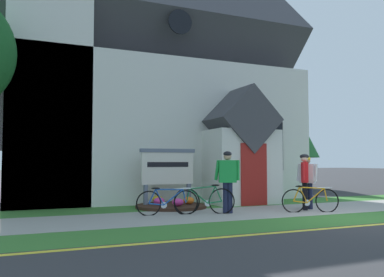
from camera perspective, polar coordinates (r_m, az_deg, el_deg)
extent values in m
plane|color=#333335|center=(14.75, 10.25, -8.95)|extent=(140.00, 140.00, 0.00)
cube|color=#99968E|center=(11.73, 4.00, -10.44)|extent=(32.00, 2.67, 0.01)
cube|color=#38722D|center=(9.86, 9.94, -11.77)|extent=(32.00, 1.69, 0.01)
cube|color=#38722D|center=(13.75, -0.35, -9.40)|extent=(24.00, 1.82, 0.01)
cube|color=yellow|center=(9.06, 13.48, -12.50)|extent=(28.00, 0.16, 0.01)
cube|color=silver|center=(19.32, -7.23, 0.21)|extent=(11.44, 10.06, 5.27)
cube|color=#424247|center=(20.08, -7.14, 12.87)|extent=(11.94, 10.25, 10.25)
cube|color=silver|center=(15.56, -19.36, 14.05)|extent=(2.66, 2.66, 12.11)
cube|color=silver|center=(14.70, 6.92, -3.92)|extent=(2.40, 1.60, 2.60)
cube|color=#424247|center=(14.77, 6.87, 2.49)|extent=(2.40, 1.80, 2.40)
cube|color=maroon|center=(14.00, 8.62, -4.96)|extent=(1.00, 0.06, 2.10)
cube|color=black|center=(16.40, 11.42, -1.02)|extent=(0.76, 0.06, 1.90)
cone|color=black|center=(16.47, 11.39, 2.29)|extent=(0.80, 0.06, 0.80)
cylinder|color=black|center=(15.34, -1.67, 15.92)|extent=(0.90, 0.06, 0.90)
cube|color=slate|center=(13.33, -6.48, -8.00)|extent=(0.12, 0.12, 0.74)
cube|color=slate|center=(13.78, -0.46, -7.86)|extent=(0.12, 0.12, 0.74)
cube|color=silver|center=(13.49, -3.40, -4.17)|extent=(1.76, 0.14, 1.04)
cube|color=slate|center=(13.50, -3.40, -1.70)|extent=(1.88, 0.19, 0.12)
cube|color=black|center=(13.45, -3.34, -3.64)|extent=(1.41, 0.06, 0.16)
cylinder|color=#382319|center=(13.26, -2.93, -9.42)|extent=(2.27, 2.27, 0.10)
ellipsoid|color=orange|center=(13.42, -0.47, -8.62)|extent=(0.36, 0.36, 0.24)
ellipsoid|color=gold|center=(13.92, -4.80, -8.42)|extent=(0.36, 0.36, 0.24)
ellipsoid|color=#CC338C|center=(13.19, -4.60, -8.71)|extent=(0.36, 0.36, 0.24)
ellipsoid|color=#CC338C|center=(12.84, -2.00, -8.86)|extent=(0.36, 0.36, 0.24)
torus|color=black|center=(12.37, 13.96, -8.46)|extent=(0.67, 0.27, 0.70)
torus|color=black|center=(12.70, 18.30, -8.25)|extent=(0.67, 0.27, 0.70)
cylinder|color=orange|center=(12.56, 16.84, -7.61)|extent=(0.52, 0.22, 0.44)
cylinder|color=orange|center=(12.51, 16.35, -6.62)|extent=(0.71, 0.29, 0.07)
cylinder|color=orange|center=(12.44, 15.23, -7.61)|extent=(0.25, 0.12, 0.46)
cylinder|color=orange|center=(12.43, 14.85, -8.53)|extent=(0.39, 0.17, 0.09)
cylinder|color=orange|center=(12.38, 14.34, -7.53)|extent=(0.21, 0.11, 0.41)
cylinder|color=orange|center=(12.67, 18.12, -7.44)|extent=(0.12, 0.07, 0.37)
ellipsoid|color=black|center=(12.39, 14.73, -6.46)|extent=(0.25, 0.16, 0.05)
cylinder|color=silver|center=(12.64, 17.93, -6.54)|extent=(0.42, 0.18, 0.03)
cylinder|color=silver|center=(12.49, 15.73, -8.61)|extent=(0.18, 0.08, 0.18)
torus|color=black|center=(11.38, -6.05, -9.00)|extent=(0.69, 0.16, 0.70)
torus|color=black|center=(11.55, -0.86, -8.93)|extent=(0.69, 0.16, 0.70)
cylinder|color=#194CA5|center=(11.47, -2.60, -8.17)|extent=(0.56, 0.14, 0.45)
cylinder|color=#194CA5|center=(11.43, -3.17, -7.10)|extent=(0.76, 0.17, 0.05)
cylinder|color=#194CA5|center=(11.40, -4.52, -8.16)|extent=(0.26, 0.08, 0.45)
cylinder|color=#194CA5|center=(11.41, -5.00, -9.11)|extent=(0.42, 0.11, 0.09)
cylinder|color=#194CA5|center=(11.37, -5.57, -8.04)|extent=(0.22, 0.07, 0.40)
cylinder|color=#194CA5|center=(11.53, -1.06, -8.02)|extent=(0.12, 0.06, 0.38)
ellipsoid|color=black|center=(11.37, -5.09, -6.93)|extent=(0.25, 0.12, 0.05)
cylinder|color=silver|center=(11.50, -1.27, -7.02)|extent=(0.44, 0.11, 0.03)
cylinder|color=silver|center=(11.44, -3.95, -9.23)|extent=(0.18, 0.05, 0.18)
torus|color=black|center=(11.76, 4.16, -8.72)|extent=(0.70, 0.32, 0.74)
torus|color=black|center=(11.72, -0.74, -8.75)|extent=(0.70, 0.32, 0.74)
cylinder|color=#19723F|center=(11.71, 0.93, -8.01)|extent=(0.51, 0.24, 0.44)
cylinder|color=#19723F|center=(11.69, 1.47, -6.84)|extent=(0.69, 0.32, 0.11)
cylinder|color=#19723F|center=(11.72, 2.74, -7.83)|extent=(0.25, 0.13, 0.49)
cylinder|color=#19723F|center=(11.75, 3.19, -8.86)|extent=(0.38, 0.19, 0.09)
cylinder|color=#19723F|center=(11.73, 3.72, -7.69)|extent=(0.21, 0.11, 0.44)
cylinder|color=#19723F|center=(11.70, -0.54, -7.88)|extent=(0.12, 0.08, 0.36)
ellipsoid|color=black|center=(11.71, 3.28, -6.51)|extent=(0.25, 0.17, 0.05)
cylinder|color=silver|center=(11.69, -0.34, -6.92)|extent=(0.42, 0.20, 0.03)
cylinder|color=silver|center=(11.74, 2.21, -8.99)|extent=(0.17, 0.09, 0.18)
cylinder|color=#191E38|center=(13.33, 16.13, -7.73)|extent=(0.15, 0.15, 0.81)
cylinder|color=#191E38|center=(13.37, 15.44, -7.72)|extent=(0.15, 0.15, 0.81)
cube|color=silver|center=(13.31, 15.74, -4.72)|extent=(0.42, 0.49, 0.59)
sphere|color=#936B51|center=(13.31, 15.71, -2.99)|extent=(0.21, 0.21, 0.21)
ellipsoid|color=gold|center=(13.31, 15.71, -2.74)|extent=(0.34, 0.33, 0.15)
cylinder|color=silver|center=(13.20, 16.85, -4.58)|extent=(0.09, 0.14, 0.54)
cylinder|color=silver|center=(13.43, 14.64, -4.59)|extent=(0.09, 0.18, 0.54)
cylinder|color=black|center=(12.97, 15.47, -7.79)|extent=(0.15, 0.15, 0.85)
cylinder|color=black|center=(13.12, 15.45, -7.74)|extent=(0.15, 0.15, 0.85)
cube|color=red|center=(13.00, 15.41, -4.55)|extent=(0.44, 0.50, 0.62)
sphere|color=beige|center=(13.00, 15.38, -2.70)|extent=(0.22, 0.22, 0.22)
ellipsoid|color=black|center=(13.00, 15.38, -2.44)|extent=(0.36, 0.35, 0.15)
cylinder|color=red|center=(12.71, 15.28, -4.44)|extent=(0.09, 0.09, 0.56)
cylinder|color=red|center=(13.29, 15.53, -4.38)|extent=(0.09, 0.16, 0.56)
cylinder|color=#191E38|center=(11.85, 5.31, -8.25)|extent=(0.15, 0.15, 0.88)
cylinder|color=#191E38|center=(11.83, 4.67, -8.26)|extent=(0.15, 0.15, 0.88)
cube|color=green|center=(11.80, 4.97, -4.57)|extent=(0.53, 0.35, 0.64)
sphere|color=tan|center=(11.80, 4.96, -2.47)|extent=(0.23, 0.23, 0.23)
ellipsoid|color=black|center=(11.80, 4.96, -2.16)|extent=(0.32, 0.35, 0.16)
cylinder|color=green|center=(11.81, 6.43, -4.41)|extent=(0.09, 0.10, 0.58)
cylinder|color=green|center=(11.80, 3.51, -4.43)|extent=(0.09, 0.24, 0.58)
cylinder|color=#4C3823|center=(22.74, 12.10, -4.76)|extent=(0.34, 0.34, 1.71)
cone|color=#23662D|center=(22.86, 12.00, 2.95)|extent=(4.21, 4.21, 4.43)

